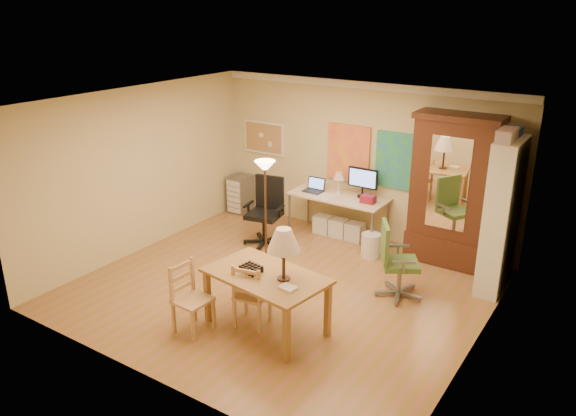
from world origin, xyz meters
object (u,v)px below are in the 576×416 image
Objects in this scene: office_chair_black at (265,227)px; armoire at (452,200)px; office_chair_green at (397,277)px; dining_table at (272,266)px; bookshelf at (501,217)px; computer_desk at (341,212)px.

armoire is (2.83, 1.03, 0.72)m from office_chair_black.
office_chair_green is at bearing -10.54° from office_chair_black.
armoire is at bearing 69.78° from dining_table.
office_chair_black is at bearing 169.46° from office_chair_green.
dining_table is 1.48× the size of office_chair_green.
bookshelf is (2.03, 2.68, 0.20)m from dining_table.
dining_table is at bearing -110.22° from armoire.
bookshelf is at bearing 43.11° from office_chair_green.
dining_table reaches higher than computer_desk.
dining_table is 0.68× the size of armoire.
computer_desk is 1.56× the size of office_chair_green.
armoire reaches higher than bookshelf.
dining_table is 3.37m from bookshelf.
dining_table is 0.73× the size of bookshelf.
office_chair_green is 1.70m from armoire.
dining_table is 0.95× the size of computer_desk.
office_chair_green is (2.61, -0.49, -0.02)m from office_chair_black.
office_chair_black is (-1.66, 2.16, -0.58)m from dining_table.
office_chair_black is at bearing -171.92° from bookshelf.
bookshelf reaches higher than office_chair_black.
dining_table is at bearing -77.01° from computer_desk.
office_chair_black is 3.10m from armoire.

